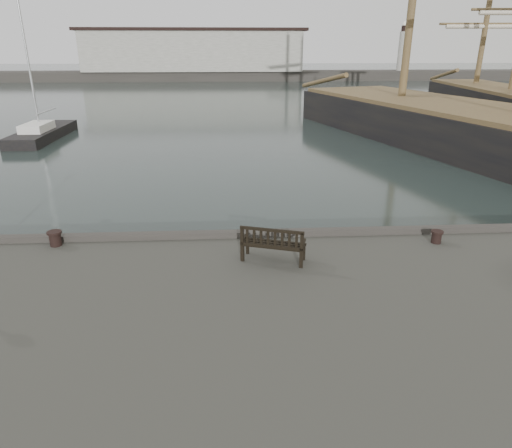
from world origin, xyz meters
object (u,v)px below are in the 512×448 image
at_px(bollard_right, 437,237).
at_px(yacht_d, 43,136).
at_px(bench, 273,250).
at_px(bollard_left, 55,238).
at_px(tall_ship_far, 507,110).

height_order(bollard_right, yacht_d, yacht_d).
bearing_deg(bollard_right, bench, -169.19).
height_order(bollard_left, tall_ship_far, tall_ship_far).
bearing_deg(bench, yacht_d, 139.05).
relative_size(bench, tall_ship_far, 0.06).
xyz_separation_m(yacht_d, tall_ship_far, (44.02, 8.91, 0.63)).
xyz_separation_m(bollard_left, yacht_d, (-9.96, 25.44, -1.55)).
height_order(bollard_left, bollard_right, bollard_left).
bearing_deg(tall_ship_far, bollard_right, -118.24).
bearing_deg(yacht_d, bollard_right, -50.66).
distance_m(bollard_right, yacht_d, 33.47).
bearing_deg(yacht_d, bollard_left, -68.54).
relative_size(bench, yacht_d, 0.15).
bearing_deg(tall_ship_far, bollard_left, -129.69).
height_order(bollard_right, tall_ship_far, tall_ship_far).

